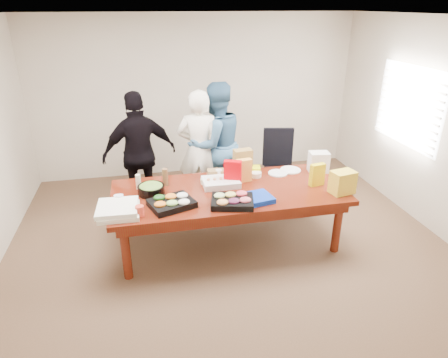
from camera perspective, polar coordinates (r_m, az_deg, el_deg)
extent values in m
cube|color=#47301E|center=(5.12, 0.65, -9.31)|extent=(5.50, 5.00, 0.02)
cube|color=white|center=(4.27, 0.83, 22.80)|extent=(5.50, 5.00, 0.02)
cube|color=beige|center=(6.88, -3.97, 11.86)|extent=(5.50, 0.04, 2.70)
cube|color=beige|center=(2.41, 14.41, -14.15)|extent=(5.50, 0.04, 2.70)
cube|color=beige|center=(5.76, 28.69, 6.48)|extent=(0.04, 5.00, 2.70)
cube|color=white|center=(6.15, 25.28, 9.58)|extent=(0.03, 1.40, 1.10)
cube|color=beige|center=(6.13, 24.98, 9.59)|extent=(0.04, 1.36, 1.00)
cube|color=#4C1C0F|center=(4.91, 0.67, -5.56)|extent=(2.80, 1.20, 0.75)
cube|color=black|center=(5.92, 8.37, 1.31)|extent=(0.65, 0.65, 1.07)
imported|color=white|center=(5.66, -3.58, 4.17)|extent=(0.74, 0.59, 1.76)
imported|color=#356084|center=(5.79, -1.18, 5.05)|extent=(1.07, 0.96, 1.83)
imported|color=black|center=(5.64, -12.16, 3.60)|extent=(1.10, 0.64, 1.77)
cube|color=black|center=(4.39, -7.63, -3.56)|extent=(0.56, 0.50, 0.07)
cube|color=black|center=(4.39, 1.21, -3.30)|extent=(0.54, 0.46, 0.07)
cube|color=silver|center=(4.85, -0.47, -0.48)|extent=(0.45, 0.34, 0.08)
cylinder|color=black|center=(4.71, -10.55, -1.55)|extent=(0.37, 0.37, 0.10)
cube|color=#0B30A7|center=(4.48, 4.40, -2.90)|extent=(0.45, 0.37, 0.06)
cube|color=#CF0008|center=(4.83, 1.27, 0.90)|extent=(0.23, 0.16, 0.31)
cube|color=yellow|center=(4.95, 13.41, 0.62)|extent=(0.20, 0.11, 0.28)
cube|color=gold|center=(4.92, 2.92, 1.26)|extent=(0.20, 0.11, 0.30)
cylinder|color=silver|center=(5.02, -0.76, 0.71)|extent=(0.08, 0.08, 0.12)
cylinder|color=#F9F436|center=(5.02, 2.13, 1.01)|extent=(0.06, 0.06, 0.18)
cylinder|color=brown|center=(4.88, -8.56, 0.28)|extent=(0.09, 0.09, 0.22)
cylinder|color=beige|center=(4.85, -12.37, -0.40)|extent=(0.07, 0.07, 0.19)
cube|color=#CAD604|center=(5.22, 3.87, 1.35)|extent=(0.29, 0.20, 0.09)
cube|color=olive|center=(5.05, -0.81, 0.77)|extent=(0.30, 0.15, 0.11)
cube|color=olive|center=(5.21, 2.74, 2.67)|extent=(0.25, 0.16, 0.31)
cylinder|color=red|center=(4.24, -12.17, -4.59)|extent=(0.10, 0.10, 0.12)
cylinder|color=silver|center=(4.55, -14.88, -2.90)|extent=(0.09, 0.09, 0.11)
cylinder|color=white|center=(4.56, -15.24, -2.91)|extent=(0.09, 0.09, 0.11)
cube|color=silver|center=(4.35, -15.02, -4.65)|extent=(0.44, 0.44, 0.05)
cube|color=white|center=(4.34, -15.27, -4.05)|extent=(0.45, 0.45, 0.05)
cylinder|color=white|center=(5.36, 9.65, 1.30)|extent=(0.32, 0.32, 0.02)
cylinder|color=white|center=(5.24, 7.85, 0.84)|extent=(0.29, 0.29, 0.02)
cylinder|color=beige|center=(5.11, 4.63, 0.68)|extent=(0.18, 0.18, 0.06)
cylinder|color=beige|center=(4.91, -2.49, -0.28)|extent=(0.17, 0.17, 0.06)
cube|color=white|center=(5.37, 13.61, 2.43)|extent=(0.27, 0.21, 0.27)
cube|color=yellow|center=(4.83, 16.88, -0.45)|extent=(0.31, 0.24, 0.27)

